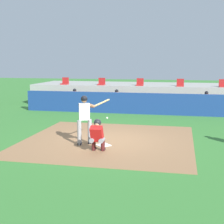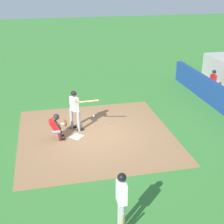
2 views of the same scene
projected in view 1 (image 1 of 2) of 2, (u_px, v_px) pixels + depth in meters
ground_plane at (108, 140)px, 12.47m from camera, size 80.00×80.00×0.00m
dirt_infield at (108, 140)px, 12.47m from camera, size 6.40×6.40×0.01m
home_plate at (103, 145)px, 11.69m from camera, size 0.62×0.62×0.02m
batter_at_plate at (85, 117)px, 11.71m from camera, size 0.97×1.18×1.80m
catcher_crouched at (97, 134)px, 10.85m from camera, size 0.49×1.88×1.13m
dugout_wall at (133, 103)px, 18.65m from camera, size 13.00×0.30×1.20m
dugout_bench at (136, 107)px, 19.67m from camera, size 11.80×0.44×0.45m
dugout_player_0 at (74, 99)px, 20.26m from camera, size 0.49×0.70×1.30m
dugout_player_1 at (116, 100)px, 19.70m from camera, size 0.49×0.70×1.30m
dugout_player_2 at (206, 102)px, 18.60m from camera, size 0.49×0.70×1.30m
stands_platform at (142, 94)px, 22.88m from camera, size 15.00×4.40×1.40m
stadium_seat_0 at (65, 82)px, 22.36m from camera, size 0.46×0.46×0.48m
stadium_seat_1 at (101, 83)px, 21.82m from camera, size 0.46×0.46×0.48m
stadium_seat_2 at (140, 84)px, 21.28m from camera, size 0.46×0.46×0.48m
stadium_seat_3 at (180, 84)px, 20.74m from camera, size 0.46×0.46×0.48m
stadium_seat_4 at (223, 85)px, 20.20m from camera, size 0.46×0.46×0.48m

